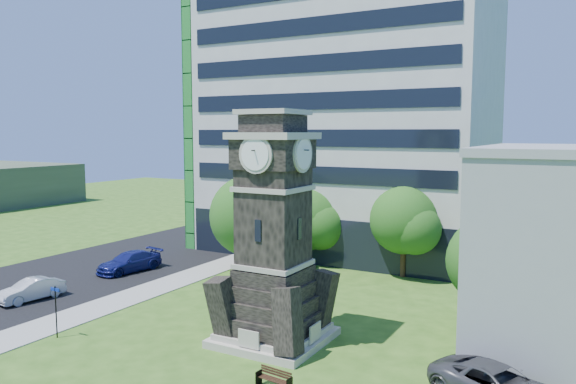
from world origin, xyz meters
The scene contains 13 objects.
ground centered at (0.00, 0.00, 0.00)m, with size 160.00×160.00×0.00m, color #2E5518.
sidewalk centered at (-9.50, 5.00, 0.03)m, with size 3.00×70.00×0.06m, color gray.
street centered at (-18.00, 5.00, 0.01)m, with size 14.00×80.00×0.02m, color black.
clock_tower centered at (3.00, 2.00, 5.28)m, with size 5.40×5.40×12.22m.
office_tall centered at (-3.20, 25.84, 14.22)m, with size 26.20×15.11×28.60m.
car_street_mid centered at (-14.74, 0.40, 0.70)m, with size 1.49×4.27×1.41m, color #ACAFB4.
car_street_north centered at (-14.70, 9.23, 0.79)m, with size 2.20×5.42×1.57m, color navy.
park_bench centered at (5.86, -2.77, 0.45)m, with size 1.65×0.44×0.85m.
street_sign centered at (-7.50, -3.34, 1.78)m, with size 0.68×0.07×2.85m.
tree_nw centered at (-6.26, 14.04, 4.32)m, with size 7.07×6.43×7.72m.
tree_nc centered at (-3.39, 19.38, 3.61)m, with size 6.03×5.48×6.50m.
tree_ne centered at (4.91, 18.34, 4.23)m, with size 5.71×5.19×7.00m.
tree_east centered at (12.96, 8.58, 3.95)m, with size 5.42×4.93×6.58m.
Camera 1 is at (17.77, -22.86, 11.09)m, focal length 35.00 mm.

